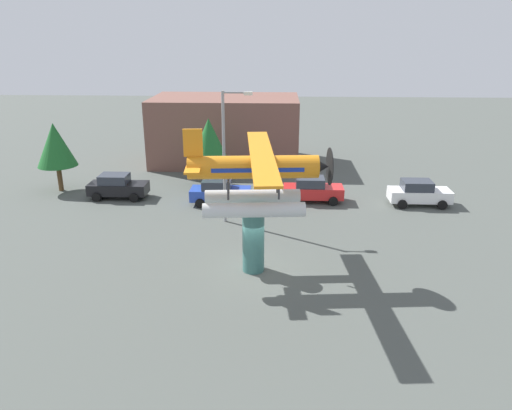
% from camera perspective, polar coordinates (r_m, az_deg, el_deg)
% --- Properties ---
extents(ground_plane, '(140.00, 140.00, 0.00)m').
position_cam_1_polar(ground_plane, '(25.42, -0.30, -7.50)').
color(ground_plane, '#4C514C').
extents(display_pedestal, '(1.10, 1.10, 3.28)m').
position_cam_1_polar(display_pedestal, '(24.72, -0.31, -4.12)').
color(display_pedestal, '#386B66').
rests_on(display_pedestal, ground).
extents(floatplane_monument, '(6.99, 10.46, 4.00)m').
position_cam_1_polar(floatplane_monument, '(23.59, -0.01, 3.27)').
color(floatplane_monument, silver).
rests_on(floatplane_monument, display_pedestal).
extents(car_near_black, '(4.20, 2.02, 1.76)m').
position_cam_1_polar(car_near_black, '(37.18, -15.71, 2.11)').
color(car_near_black, black).
rests_on(car_near_black, ground).
extents(car_mid_blue, '(4.20, 2.02, 1.76)m').
position_cam_1_polar(car_mid_blue, '(34.63, -4.20, 1.53)').
color(car_mid_blue, '#2847B7').
rests_on(car_mid_blue, ground).
extents(car_far_red, '(4.20, 2.02, 1.76)m').
position_cam_1_polar(car_far_red, '(35.28, 6.53, 1.80)').
color(car_far_red, red).
rests_on(car_far_red, ground).
extents(car_distant_white, '(4.20, 2.02, 1.76)m').
position_cam_1_polar(car_distant_white, '(36.15, 18.29, 1.35)').
color(car_distant_white, white).
rests_on(car_distant_white, ground).
extents(streetlight_primary, '(1.84, 0.28, 8.22)m').
position_cam_1_polar(streetlight_primary, '(30.26, -3.38, 6.50)').
color(streetlight_primary, gray).
rests_on(streetlight_primary, ground).
extents(storefront_building, '(13.07, 7.71, 5.92)m').
position_cam_1_polar(storefront_building, '(45.68, -3.51, 8.66)').
color(storefront_building, brown).
rests_on(storefront_building, ground).
extents(tree_west, '(2.90, 2.90, 5.18)m').
position_cam_1_polar(tree_west, '(39.65, -22.16, 6.44)').
color(tree_west, brown).
rests_on(tree_west, ground).
extents(tree_east, '(3.24, 3.24, 5.35)m').
position_cam_1_polar(tree_east, '(37.92, -5.44, 7.24)').
color(tree_east, brown).
rests_on(tree_east, ground).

